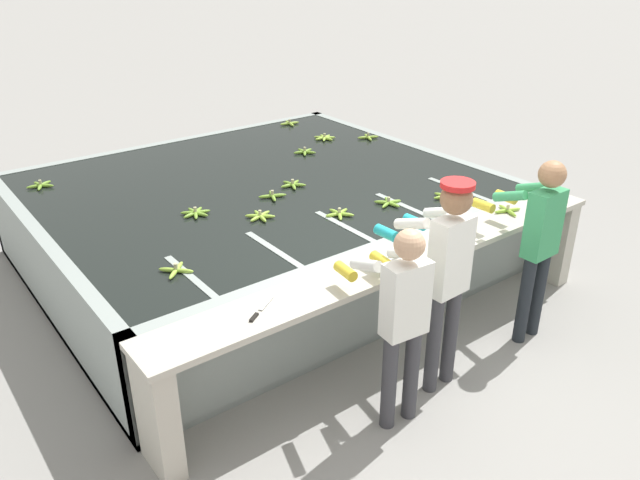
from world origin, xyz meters
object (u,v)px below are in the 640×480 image
Objects in this scene: banana_bunch_floating_7 at (195,213)px; banana_bunch_floating_8 at (293,185)px; banana_bunch_floating_11 at (447,196)px; worker_2 at (538,235)px; banana_bunch_floating_10 at (389,203)px; knife_0 at (371,263)px; banana_bunch_floating_2 at (368,137)px; knife_1 at (258,312)px; banana_bunch_floating_1 at (272,196)px; banana_bunch_floating_6 at (260,216)px; banana_bunch_floating_12 at (305,152)px; banana_bunch_floating_5 at (41,185)px; worker_1 at (446,266)px; banana_bunch_floating_3 at (339,214)px; banana_bunch_ledge_0 at (508,210)px; worker_0 at (401,312)px; banana_bunch_floating_9 at (176,270)px; banana_bunch_floating_0 at (324,138)px; banana_bunch_floating_4 at (290,123)px.

banana_bunch_floating_7 and banana_bunch_floating_8 have the same top height.
banana_bunch_floating_7 and banana_bunch_floating_11 have the same top height.
worker_2 is 1.44m from banana_bunch_floating_10.
knife_0 is (-0.96, -0.83, -0.01)m from banana_bunch_floating_10.
knife_1 is (-3.35, -2.68, -0.01)m from banana_bunch_floating_2.
banana_bunch_floating_1 is at bearing 54.05° from knife_1.
banana_bunch_floating_6 and banana_bunch_floating_12 have the same top height.
worker_1 is at bearing -64.82° from banana_bunch_floating_5.
banana_bunch_floating_12 is (-0.12, 3.16, -0.05)m from worker_2.
banana_bunch_floating_12 is at bearing 63.65° from banana_bunch_floating_3.
banana_bunch_floating_6 is 1.02× the size of banana_bunch_ledge_0.
banana_bunch_ledge_0 is 0.89× the size of knife_1.
banana_bunch_floating_12 is (0.85, 1.71, 0.00)m from banana_bunch_floating_3.
banana_bunch_floating_10 is at bearing -22.37° from banana_bunch_floating_6.
banana_bunch_floating_1 is 1.15m from banana_bunch_floating_10.
banana_bunch_floating_2 is 0.96× the size of banana_bunch_floating_11.
worker_0 is at bearing -81.67° from banana_bunch_floating_7.
banana_bunch_floating_6 reaches higher than knife_1.
banana_bunch_floating_7 is 1.02× the size of banana_bunch_floating_10.
worker_1 reaches higher than banana_bunch_floating_7.
banana_bunch_floating_1 is at bearing 142.07° from banana_bunch_floating_11.
worker_0 reaches higher than banana_bunch_floating_9.
banana_bunch_floating_8 is 0.79× the size of knife_0.
banana_bunch_floating_12 is 2.64m from banana_bunch_ledge_0.
banana_bunch_floating_11 is (1.82, 1.24, 0.02)m from worker_0.
worker_2 reaches higher than worker_0.
banana_bunch_floating_5 is 3.70m from knife_0.
worker_0 is 5.63× the size of banana_bunch_floating_12.
knife_1 is at bearing -133.91° from banana_bunch_floating_0.
worker_2 is 4.76× the size of knife_0.
worker_1 is at bearing -159.45° from banana_bunch_ledge_0.
banana_bunch_floating_0 is at bearing 83.04° from worker_2.
banana_bunch_floating_5 is 0.98× the size of banana_bunch_floating_11.
banana_bunch_floating_11 is (0.57, -0.23, -0.00)m from banana_bunch_floating_10.
banana_bunch_floating_6 is 1.96m from banana_bunch_floating_12.
banana_bunch_floating_2 and banana_bunch_floating_10 have the same top height.
banana_bunch_floating_7 is (-2.49, -2.05, -0.00)m from banana_bunch_floating_4.
banana_bunch_floating_8 is at bearing 110.40° from worker_2.
banana_bunch_floating_12 is at bearing 24.91° from banana_bunch_floating_7.
banana_bunch_floating_8 is (-1.30, -1.14, 0.00)m from banana_bunch_floating_0.
worker_2 is at bearing -52.89° from banana_bunch_floating_5.
banana_bunch_floating_7 and banana_bunch_floating_12 have the same top height.
knife_0 is at bearing -81.41° from banana_bunch_floating_6.
banana_bunch_floating_2 and banana_bunch_floating_4 have the same top height.
banana_bunch_floating_5 is at bearing 143.15° from banana_bunch_floating_8.
banana_bunch_floating_10 is (-0.89, -2.95, -0.00)m from banana_bunch_floating_4.
knife_0 is at bearing -32.64° from banana_bunch_floating_9.
banana_bunch_floating_4 is 1.01× the size of banana_bunch_floating_12.
banana_bunch_floating_0 is 1.02× the size of banana_bunch_floating_5.
banana_bunch_floating_10 is (2.54, -2.53, 0.00)m from banana_bunch_floating_5.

